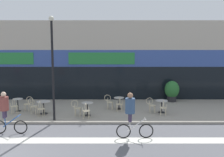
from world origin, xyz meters
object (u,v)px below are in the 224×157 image
(cafe_chair_2_side, at_px, (77,107))
(bistro_table_3, at_px, (119,101))
(cafe_chair_3_side, at_px, (109,101))
(cyclist_1, at_px, (131,112))
(cafe_chair_0_side, at_px, (28,103))
(lamp_post, at_px, (53,62))
(cyclist_0, at_px, (6,110))
(cafe_chair_2_near, at_px, (86,110))
(cafe_chair_1_side, at_px, (33,105))
(cafe_chair_4_side, at_px, (151,104))
(bistro_table_2, at_px, (88,106))
(bistro_table_0, at_px, (18,102))
(cafe_chair_3_near, at_px, (120,103))
(bistro_table_4, at_px, (162,104))
(planter_pot, at_px, (172,91))
(cafe_chair_0_near, at_px, (14,105))
(bistro_table_1, at_px, (44,105))
(cafe_chair_4_near, at_px, (164,107))

(cafe_chair_2_side, bearing_deg, bistro_table_3, 30.90)
(cafe_chair_3_side, xyz_separation_m, cyclist_1, (1.04, -4.75, 0.58))
(cafe_chair_0_side, height_order, lamp_post, lamp_post)
(cyclist_0, bearing_deg, cafe_chair_2_near, 30.46)
(bistro_table_3, bearing_deg, cafe_chair_3_side, 179.10)
(cafe_chair_1_side, bearing_deg, cafe_chair_4_side, 9.07)
(bistro_table_2, bearing_deg, cafe_chair_2_side, -179.95)
(cyclist_0, relative_size, cyclist_1, 0.96)
(bistro_table_0, relative_size, lamp_post, 0.14)
(cafe_chair_3_near, xyz_separation_m, cafe_chair_4_side, (1.87, -0.22, 0.00))
(bistro_table_2, height_order, cafe_chair_3_near, cafe_chair_3_near)
(bistro_table_4, bearing_deg, planter_pot, 66.74)
(cafe_chair_1_side, relative_size, cafe_chair_2_side, 1.00)
(bistro_table_4, height_order, cafe_chair_0_side, cafe_chair_0_side)
(cafe_chair_0_near, xyz_separation_m, planter_pot, (9.91, 3.26, 0.26))
(cafe_chair_0_near, distance_m, cyclist_1, 7.49)
(cafe_chair_0_side, distance_m, lamp_post, 3.79)
(bistro_table_1, relative_size, cafe_chair_4_near, 0.89)
(cafe_chair_4_near, bearing_deg, bistro_table_3, 68.03)
(bistro_table_4, bearing_deg, cafe_chair_3_near, 175.02)
(cafe_chair_4_side, relative_size, planter_pot, 0.62)
(bistro_table_2, bearing_deg, lamp_post, -152.39)
(cafe_chair_0_near, xyz_separation_m, cyclist_0, (0.74, -3.01, 0.52))
(cyclist_0, bearing_deg, bistro_table_0, 102.45)
(bistro_table_0, bearing_deg, lamp_post, -35.70)
(bistro_table_3, xyz_separation_m, cafe_chair_2_side, (-2.46, -1.50, -0.00))
(bistro_table_2, bearing_deg, cafe_chair_4_side, 10.04)
(bistro_table_2, height_order, cyclist_0, cyclist_0)
(bistro_table_2, bearing_deg, cafe_chair_0_near, 175.15)
(cafe_chair_1_side, height_order, cafe_chair_3_near, same)
(cyclist_1, bearing_deg, bistro_table_3, 93.25)
(bistro_table_2, relative_size, cyclist_1, 0.36)
(lamp_post, bearing_deg, cafe_chair_0_near, 154.35)
(bistro_table_0, relative_size, bistro_table_2, 1.01)
(cafe_chair_4_near, bearing_deg, bistro_table_4, 7.48)
(cafe_chair_0_near, relative_size, cyclist_1, 0.43)
(cafe_chair_3_near, height_order, cafe_chair_3_side, same)
(bistro_table_3, distance_m, bistro_table_4, 2.64)
(cafe_chair_3_near, distance_m, planter_pot, 4.68)
(cafe_chair_3_near, xyz_separation_m, planter_pot, (3.77, 2.75, 0.26))
(bistro_table_1, distance_m, bistro_table_2, 2.62)
(bistro_table_1, relative_size, cafe_chair_3_near, 0.89)
(bistro_table_3, xyz_separation_m, cafe_chair_2_near, (-1.84, -2.12, -0.00))
(cafe_chair_1_side, bearing_deg, planter_pot, 27.03)
(cafe_chair_0_near, height_order, cafe_chair_3_side, same)
(bistro_table_4, height_order, cafe_chair_2_near, cafe_chair_2_near)
(cafe_chair_0_side, xyz_separation_m, cafe_chair_3_side, (4.89, 0.52, 0.00))
(cafe_chair_4_side, xyz_separation_m, cyclist_1, (-1.46, -3.90, 0.58))
(bistro_table_3, relative_size, cafe_chair_4_near, 0.81)
(planter_pot, bearing_deg, bistro_table_2, -147.15)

